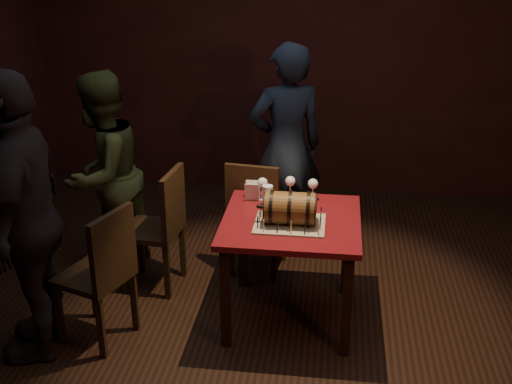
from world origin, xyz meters
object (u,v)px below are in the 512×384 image
(pint_of_ale, at_px, (268,196))
(chair_back, at_px, (255,212))
(chair_left_front, at_px, (103,269))
(pub_table, at_px, (291,234))
(wine_glass_left, at_px, (262,184))
(barrel_cake, at_px, (290,208))
(chair_left_rear, at_px, (161,223))
(person_left_front, at_px, (27,219))
(wine_glass_mid, at_px, (290,182))
(person_back, at_px, (286,148))
(person_left_rear, at_px, (103,175))
(wine_glass_right, at_px, (313,185))

(pint_of_ale, relative_size, chair_back, 0.16)
(chair_left_front, bearing_deg, pint_of_ale, 31.74)
(pub_table, distance_m, wine_glass_left, 0.44)
(barrel_cake, distance_m, chair_left_rear, 1.10)
(person_left_front, bearing_deg, wine_glass_mid, 110.63)
(pint_of_ale, relative_size, person_left_front, 0.08)
(barrel_cake, distance_m, chair_back, 0.81)
(pub_table, xyz_separation_m, chair_left_front, (-1.16, -0.42, -0.12))
(chair_left_front, relative_size, person_back, 0.54)
(wine_glass_mid, bearing_deg, barrel_cake, -85.73)
(person_left_rear, bearing_deg, person_back, 131.59)
(pint_of_ale, bearing_deg, person_left_front, -152.14)
(wine_glass_mid, distance_m, person_back, 0.80)
(barrel_cake, distance_m, person_back, 1.24)
(chair_back, distance_m, person_left_front, 1.71)
(person_back, xyz_separation_m, person_left_rear, (-1.34, -0.62, -0.07))
(pub_table, relative_size, chair_left_front, 0.97)
(wine_glass_right, height_order, person_left_rear, person_left_rear)
(wine_glass_right, relative_size, person_left_rear, 0.10)
(pint_of_ale, relative_size, person_left_rear, 0.10)
(pint_of_ale, height_order, person_back, person_back)
(wine_glass_left, relative_size, wine_glass_mid, 1.00)
(pint_of_ale, bearing_deg, chair_left_rear, 171.81)
(person_left_rear, bearing_deg, chair_left_rear, 82.76)
(wine_glass_right, height_order, pint_of_ale, wine_glass_right)
(wine_glass_mid, xyz_separation_m, wine_glass_right, (0.16, -0.03, 0.00))
(pint_of_ale, height_order, chair_back, chair_back)
(person_back, relative_size, person_left_rear, 1.09)
(wine_glass_left, bearing_deg, person_back, 83.64)
(person_back, bearing_deg, pub_table, 73.94)
(chair_left_front, relative_size, person_left_rear, 0.59)
(pub_table, bearing_deg, wine_glass_mid, 96.03)
(wine_glass_right, bearing_deg, person_back, 107.33)
(barrel_cake, distance_m, person_left_rear, 1.59)
(chair_back, height_order, person_left_rear, person_left_rear)
(person_left_rear, bearing_deg, person_left_front, 12.26)
(pub_table, relative_size, wine_glass_mid, 5.59)
(pint_of_ale, distance_m, person_left_front, 1.55)
(person_back, distance_m, person_left_front, 2.20)
(chair_back, relative_size, person_left_front, 0.51)
(person_back, bearing_deg, chair_left_front, 34.12)
(pint_of_ale, xyz_separation_m, person_back, (0.04, 0.96, 0.03))
(pub_table, height_order, pint_of_ale, pint_of_ale)
(pint_of_ale, relative_size, person_back, 0.09)
(wine_glass_right, distance_m, pint_of_ale, 0.33)
(wine_glass_left, height_order, pint_of_ale, wine_glass_left)
(wine_glass_left, distance_m, pint_of_ale, 0.13)
(wine_glass_left, relative_size, pint_of_ale, 1.07)
(chair_back, height_order, person_left_front, person_left_front)
(person_left_rear, bearing_deg, wine_glass_mid, 99.95)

